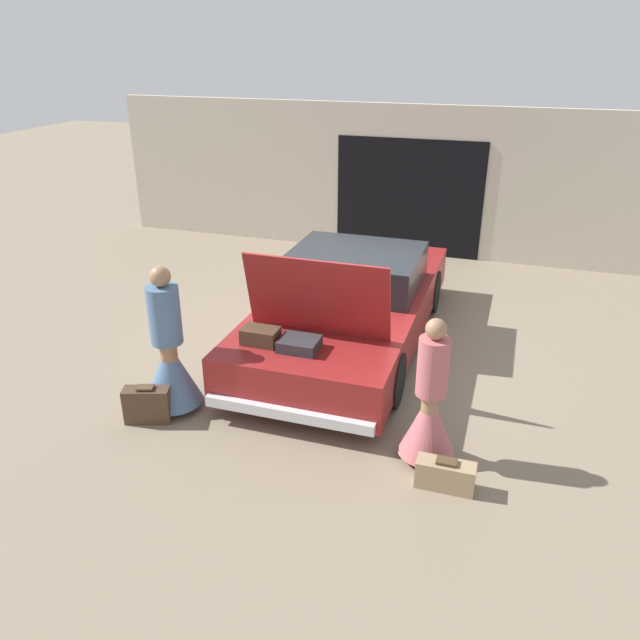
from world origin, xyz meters
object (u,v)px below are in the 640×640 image
at_px(suitcase_beside_left_person, 147,405).
at_px(suitcase_beside_right_person, 445,475).
at_px(car, 350,304).
at_px(person_right, 429,411).
at_px(person_left, 170,360).

xyz_separation_m(suitcase_beside_left_person, suitcase_beside_right_person, (3.29, -0.12, -0.06)).
relative_size(car, person_right, 3.09).
bearing_deg(person_right, person_left, 75.06).
distance_m(person_left, suitcase_beside_left_person, 0.54).
relative_size(car, suitcase_beside_right_person, 8.64).
relative_size(person_right, suitcase_beside_right_person, 2.80).
height_order(person_left, person_right, person_left).
xyz_separation_m(car, person_left, (-1.46, -2.27, 0.05)).
xyz_separation_m(person_right, suitcase_beside_right_person, (0.25, -0.40, -0.41)).
bearing_deg(person_right, suitcase_beside_right_person, -162.59).
relative_size(person_left, suitcase_beside_right_person, 3.11).
height_order(person_right, suitcase_beside_right_person, person_right).
relative_size(car, suitcase_beside_left_person, 8.84).
xyz_separation_m(person_left, suitcase_beside_right_person, (3.16, -0.46, -0.47)).
height_order(car, person_right, car).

